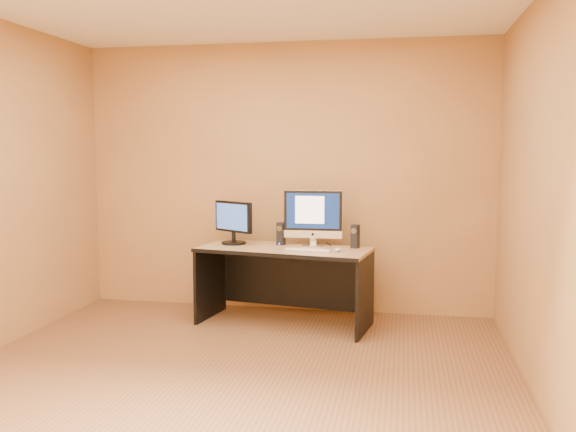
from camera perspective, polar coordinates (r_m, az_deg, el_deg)
The scene contains 11 objects.
floor at distance 4.31m, azimuth -5.61°, elevation -15.24°, with size 4.00×4.00×0.00m, color brown.
walls at distance 4.02m, azimuth -5.80°, elevation 2.29°, with size 4.00×4.00×2.60m, color #AC7D45, non-canonical shape.
desk at distance 5.52m, azimuth -0.37°, elevation -6.59°, with size 1.51×0.66×0.70m, color tan, non-canonical shape.
imac at distance 5.53m, azimuth 2.33°, elevation -0.15°, with size 0.54×0.20×0.52m, color #B8B9BD, non-canonical shape.
second_monitor at distance 5.68m, azimuth -5.12°, elevation -0.63°, with size 0.45×0.23×0.40m, color black, non-canonical shape.
speaker_left at distance 5.61m, azimuth -0.66°, elevation -1.66°, with size 0.06×0.07×0.21m, color black, non-canonical shape.
speaker_right at distance 5.47m, azimuth 6.30°, elevation -1.91°, with size 0.06×0.07×0.21m, color black, non-canonical shape.
keyboard at distance 5.28m, azimuth 1.83°, elevation -3.22°, with size 0.41×0.11×0.02m, color silver.
mouse at distance 5.27m, azimuth 4.65°, elevation -3.15°, with size 0.05×0.10×0.03m, color silver.
cable_a at distance 5.68m, azimuth 3.79°, elevation -2.60°, with size 0.01×0.01×0.21m, color black.
cable_b at distance 5.70m, azimuth 2.18°, elevation -2.56°, with size 0.01×0.01×0.17m, color black.
Camera 1 is at (1.15, -3.84, 1.57)m, focal length 38.00 mm.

